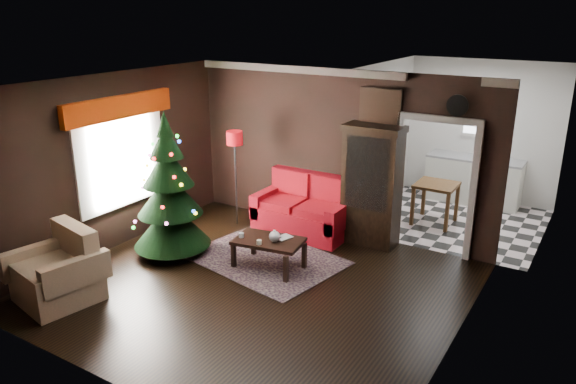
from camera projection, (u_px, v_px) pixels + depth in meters
The scene contains 26 objects.
floor at pixel (255, 287), 7.72m from camera, with size 5.50×5.50×0.00m, color black.
ceiling at pixel (250, 86), 6.82m from camera, with size 5.50×5.50×0.00m, color white.
wall_back at pixel (337, 152), 9.29m from camera, with size 5.50×5.50×0.00m, color black.
wall_front at pixel (103, 264), 5.25m from camera, with size 5.50×5.50×0.00m, color black.
wall_left at pixel (110, 163), 8.63m from camera, with size 5.50×5.50×0.00m, color black.
wall_right at pixel (461, 235), 5.91m from camera, with size 5.50×5.50×0.00m, color black.
doorway at pixel (434, 188), 8.56m from camera, with size 1.10×0.10×2.10m, color white, non-canonical shape.
left_window at pixel (121, 158), 8.76m from camera, with size 0.05×1.60×1.40m, color white.
valance at pixel (119, 107), 8.46m from camera, with size 0.12×2.10×0.35m, color #A02A04.
kitchen_floor at pixel (454, 221), 10.11m from camera, with size 3.00×3.00×0.00m, color white.
kitchen_window at pixel (483, 117), 10.73m from camera, with size 0.70×0.06×0.70m, color white.
rug at pixel (265, 259), 8.56m from camera, with size 2.26×1.65×0.01m, color #2F212A.
loveseat at pixel (303, 206), 9.41m from camera, with size 1.70×0.90×1.00m, color maroon, non-canonical shape.
curio_cabinet at pixel (372, 188), 8.88m from camera, with size 0.90×0.45×1.90m, color black, non-canonical shape.
floor_lamp at pixel (236, 181), 9.68m from camera, with size 0.30×0.30×1.78m, color black, non-canonical shape.
christmas_tree at pixel (169, 190), 8.47m from camera, with size 1.21×1.21×2.30m, color black, non-canonical shape.
armchair at pixel (56, 269), 7.23m from camera, with size 0.98×0.98×1.00m, color tan, non-canonical shape.
coffee_table at pixel (269, 253), 8.20m from camera, with size 1.01×0.60×0.45m, color black, non-canonical shape.
teapot at pixel (275, 236), 8.02m from camera, with size 0.19×0.19×0.18m, color white, non-canonical shape.
cup_a at pixel (241, 235), 8.20m from camera, with size 0.08×0.08×0.07m, color white.
cup_b at pixel (259, 242), 7.96m from camera, with size 0.08×0.08×0.06m, color white.
book at pixel (280, 229), 8.20m from camera, with size 0.18×0.02×0.25m, color tan.
wall_clock at pixel (458, 105), 7.97m from camera, with size 0.32×0.32×0.06m, color white.
painting at pixel (380, 107), 8.61m from camera, with size 0.62×0.05×0.52m, color #B38143.
kitchen_counter at pixel (473, 181), 10.93m from camera, with size 1.80×0.60×0.90m, color silver.
kitchen_table at pixel (435, 203), 9.89m from camera, with size 0.70×0.70×0.75m, color brown, non-canonical shape.
Camera 1 is at (4.00, -5.62, 3.74)m, focal length 34.19 mm.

